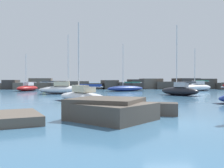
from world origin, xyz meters
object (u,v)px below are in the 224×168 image
at_px(sailboat_moored_0, 28,88).
at_px(sailboat_moored_1, 179,90).
at_px(sailboat_moored_7, 126,88).
at_px(sailboat_moored_3, 64,89).
at_px(mooring_buoy_orange_near, 44,90).
at_px(sailboat_moored_4, 82,96).
at_px(sailboat_moored_2, 197,87).

relative_size(sailboat_moored_0, sailboat_moored_1, 0.74).
height_order(sailboat_moored_0, sailboat_moored_7, sailboat_moored_7).
distance_m(sailboat_moored_3, sailboat_moored_7, 13.44).
xyz_separation_m(sailboat_moored_3, sailboat_moored_7, (10.07, 8.90, -0.15)).
distance_m(sailboat_moored_0, sailboat_moored_3, 13.48).
bearing_deg(sailboat_moored_7, sailboat_moored_1, -66.10).
height_order(sailboat_moored_3, mooring_buoy_orange_near, sailboat_moored_3).
height_order(sailboat_moored_0, sailboat_moored_4, sailboat_moored_4).
bearing_deg(sailboat_moored_1, mooring_buoy_orange_near, 152.89).
bearing_deg(sailboat_moored_0, sailboat_moored_7, -4.91).
height_order(sailboat_moored_4, sailboat_moored_7, sailboat_moored_7).
relative_size(sailboat_moored_1, sailboat_moored_3, 1.07).
relative_size(sailboat_moored_0, sailboat_moored_4, 0.94).
relative_size(sailboat_moored_0, sailboat_moored_2, 0.87).
distance_m(sailboat_moored_1, sailboat_moored_4, 15.58).
distance_m(sailboat_moored_2, sailboat_moored_7, 13.73).
relative_size(sailboat_moored_1, sailboat_moored_7, 1.08).
relative_size(sailboat_moored_1, mooring_buoy_orange_near, 11.04).
bearing_deg(mooring_buoy_orange_near, sailboat_moored_3, -53.78).
xyz_separation_m(sailboat_moored_0, mooring_buoy_orange_near, (4.13, -4.58, -0.28)).
relative_size(sailboat_moored_0, sailboat_moored_7, 0.80).
height_order(sailboat_moored_0, sailboat_moored_2, sailboat_moored_2).
height_order(sailboat_moored_1, sailboat_moored_4, sailboat_moored_1).
bearing_deg(sailboat_moored_4, mooring_buoy_orange_near, 111.98).
relative_size(sailboat_moored_7, mooring_buoy_orange_near, 10.22).
height_order(sailboat_moored_0, sailboat_moored_1, sailboat_moored_1).
xyz_separation_m(sailboat_moored_1, sailboat_moored_2, (7.78, 13.99, 0.04)).
bearing_deg(sailboat_moored_1, sailboat_moored_7, 113.90).
height_order(sailboat_moored_1, sailboat_moored_3, sailboat_moored_1).
distance_m(sailboat_moored_0, sailboat_moored_1, 28.70).
bearing_deg(sailboat_moored_3, sailboat_moored_0, 128.89).
height_order(sailboat_moored_3, sailboat_moored_4, sailboat_moored_3).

